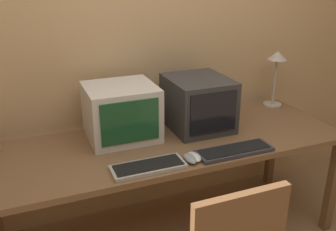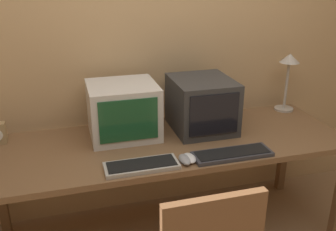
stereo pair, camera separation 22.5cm
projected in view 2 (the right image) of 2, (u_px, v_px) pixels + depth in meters
wall_back at (148, 35)px, 2.53m from camera, size 8.00×0.08×2.60m
desk at (168, 150)px, 2.34m from camera, size 2.23×0.76×0.73m
monitor_left at (123, 110)px, 2.34m from camera, size 0.42×0.40×0.34m
monitor_right at (202, 104)px, 2.44m from camera, size 0.38×0.43×0.34m
keyboard_main at (142, 166)px, 2.00m from camera, size 0.40×0.16×0.03m
keyboard_side at (232, 154)px, 2.13m from camera, size 0.46×0.15×0.03m
mouse_near_keyboard at (189, 158)px, 2.07m from camera, size 0.07×0.12×0.03m
mouse_far_corner at (185, 160)px, 2.05m from camera, size 0.06×0.12×0.04m
desk_lamp at (288, 70)px, 2.70m from camera, size 0.14×0.14×0.43m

